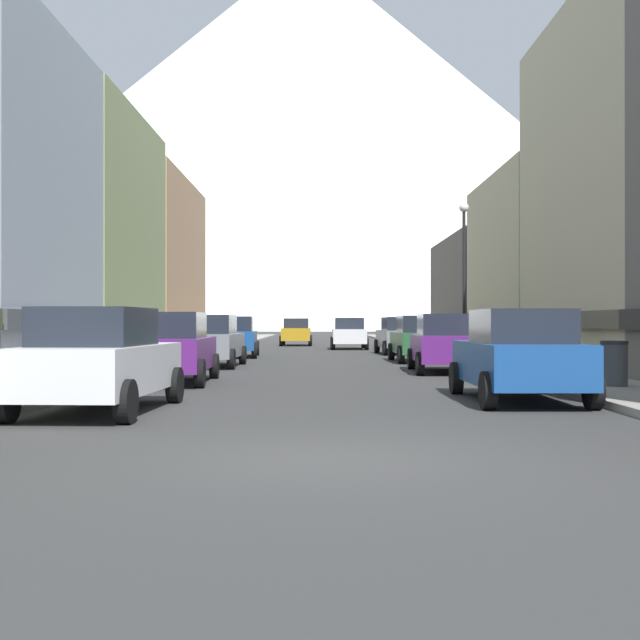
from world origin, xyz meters
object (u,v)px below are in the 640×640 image
object	(u,v)px
potted_plant_1	(570,354)
trash_bin_right	(613,363)
car_right_2	(419,339)
pedestrian_1	(150,341)
car_left_0	(98,360)
pedestrian_0	(551,345)
car_right_1	(445,343)
car_right_3	(400,335)
potted_plant_0	(76,358)
car_left_2	(210,341)
car_right_0	(518,355)
car_left_1	(170,347)
streetlamp_right	(463,257)
car_driving_1	(348,333)
car_left_3	(234,337)
car_driving_0	(296,332)

from	to	relation	value
potted_plant_1	trash_bin_right	bearing A→B (deg)	-97.05
car_right_2	pedestrian_1	world-z (taller)	car_right_2
car_left_0	pedestrian_0	distance (m)	13.11
potted_plant_1	car_right_1	bearing A→B (deg)	146.85
car_right_3	potted_plant_0	xyz separation A→B (m)	(-10.80, -16.13, -0.38)
car_left_2	car_right_2	size ratio (longest dim) A/B	1.00
car_left_2	pedestrian_0	world-z (taller)	pedestrian_0
car_right_0	car_right_2	world-z (taller)	same
car_right_3	pedestrian_1	size ratio (longest dim) A/B	2.90
car_left_1	streetlamp_right	bearing A→B (deg)	48.24
car_right_3	trash_bin_right	xyz separation A→B (m)	(2.55, -21.83, -0.26)
car_driving_1	pedestrian_0	xyz separation A→B (m)	(4.65, -24.84, 0.02)
car_left_3	car_driving_1	distance (m)	12.12
car_left_1	pedestrian_1	world-z (taller)	car_left_1
pedestrian_1	car_right_2	bearing A→B (deg)	9.15
car_right_0	car_driving_1	size ratio (longest dim) A/B	1.00
car_left_1	car_left_3	xyz separation A→B (m)	(0.00, 15.62, 0.00)
car_left_2	pedestrian_0	distance (m)	11.70
car_right_1	car_right_2	bearing A→B (deg)	89.97
car_left_2	car_driving_0	bearing A→B (deg)	85.21
trash_bin_right	pedestrian_1	xyz separation A→B (m)	(-12.60, 12.39, 0.21)
car_right_0	potted_plant_0	size ratio (longest dim) A/B	5.68
car_left_0	car_left_2	world-z (taller)	same
car_right_1	potted_plant_1	size ratio (longest dim) A/B	5.19
car_left_0	potted_plant_1	bearing A→B (deg)	40.42
car_left_1	potted_plant_1	bearing A→B (deg)	12.61
car_driving_0	car_left_0	bearing A→B (deg)	-93.10
potted_plant_1	pedestrian_0	world-z (taller)	pedestrian_0
car_left_0	car_left_3	size ratio (longest dim) A/B	1.00
car_right_2	streetlamp_right	world-z (taller)	streetlamp_right
car_left_3	potted_plant_0	bearing A→B (deg)	-104.08
car_left_1	car_driving_1	size ratio (longest dim) A/B	1.01
pedestrian_1	potted_plant_0	bearing A→B (deg)	-96.39
trash_bin_right	pedestrian_0	size ratio (longest dim) A/B	0.59
car_left_0	car_right_0	xyz separation A→B (m)	(7.60, 1.97, 0.00)
car_left_0	car_right_1	distance (m)	13.61
trash_bin_right	pedestrian_0	distance (m)	4.49
potted_plant_0	potted_plant_1	xyz separation A→B (m)	(14.00, -0.43, 0.11)
potted_plant_0	potted_plant_1	distance (m)	14.01
car_right_1	trash_bin_right	size ratio (longest dim) A/B	4.55
car_right_0	streetlamp_right	distance (m)	15.45
car_right_0	streetlamp_right	size ratio (longest dim) A/B	0.75
car_left_2	car_left_3	size ratio (longest dim) A/B	0.99
car_right_2	potted_plant_0	xyz separation A→B (m)	(-10.80, -8.32, -0.38)
car_left_2	car_left_3	bearing A→B (deg)	89.97
car_right_3	potted_plant_0	world-z (taller)	car_right_3
pedestrian_1	car_left_1	bearing A→B (deg)	-75.60
car_right_1	pedestrian_1	size ratio (longest dim) A/B	2.89
car_left_2	pedestrian_1	bearing A→B (deg)	141.85
car_left_0	car_driving_1	xyz separation A→B (m)	(5.40, 33.26, 0.00)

